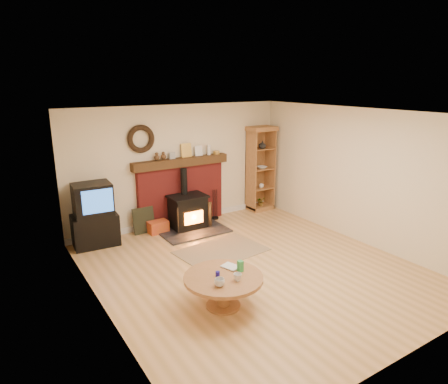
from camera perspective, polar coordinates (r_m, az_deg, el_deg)
ground at (r=6.93m, az=4.17°, el=-10.83°), size 5.50×5.50×0.00m
room_shell at (r=6.41m, az=3.84°, el=3.30°), size 5.02×5.52×2.61m
chimney_breast at (r=8.79m, az=-6.13°, el=0.52°), size 2.20×0.22×1.78m
wood_stove at (r=8.56m, az=-5.09°, el=-2.97°), size 1.40×1.00×1.29m
area_rug at (r=7.55m, az=-0.38°, el=-8.41°), size 1.68×1.25×0.01m
tv_unit at (r=8.02m, az=-18.08°, el=-3.27°), size 0.88×0.64×1.23m
curio_cabinet at (r=9.71m, az=5.13°, el=3.34°), size 0.65×0.47×2.04m
firelog_box at (r=8.49m, az=-9.39°, el=-4.94°), size 0.42×0.27×0.25m
leaning_painting at (r=8.48m, az=-11.39°, el=-4.00°), size 0.46×0.12×0.54m
fire_tools at (r=9.19m, az=-1.29°, el=-3.06°), size 0.16×0.16×0.70m
coffee_table at (r=5.69m, az=-0.05°, el=-12.74°), size 1.11×1.11×0.63m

